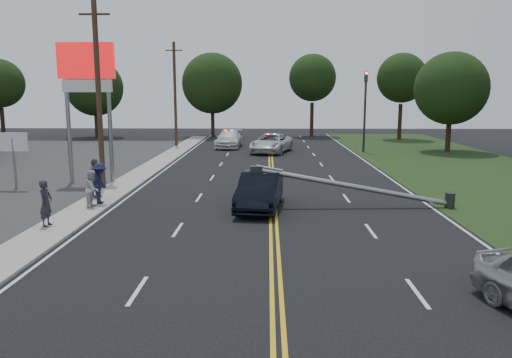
{
  "coord_description": "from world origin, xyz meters",
  "views": [
    {
      "loc": [
        -0.25,
        -14.49,
        5.19
      ],
      "look_at": [
        -0.73,
        5.76,
        1.7
      ],
      "focal_mm": 35.0,
      "sensor_mm": 36.0,
      "label": 1
    }
  ],
  "objects_px": {
    "utility_pole_far": "(175,94)",
    "pylon_sign": "(87,79)",
    "bystander_a": "(46,203)",
    "utility_pole_mid": "(99,95)",
    "crashed_sedan": "(260,191)",
    "emergency_b": "(229,139)",
    "emergency_a": "(271,143)",
    "bystander_c": "(100,183)",
    "small_sign": "(13,147)",
    "bystander_b": "(93,188)",
    "bystander_d": "(95,178)",
    "traffic_signal": "(365,105)",
    "fallen_streetlight": "(364,188)"
  },
  "relations": [
    {
      "from": "utility_pole_far",
      "to": "pylon_sign",
      "type": "bearing_deg",
      "value": -93.72
    },
    {
      "from": "bystander_a",
      "to": "utility_pole_mid",
      "type": "bearing_deg",
      "value": 6.96
    },
    {
      "from": "crashed_sedan",
      "to": "emergency_b",
      "type": "distance_m",
      "value": 26.06
    },
    {
      "from": "bystander_a",
      "to": "emergency_b",
      "type": "bearing_deg",
      "value": -5.27
    },
    {
      "from": "emergency_a",
      "to": "bystander_c",
      "type": "distance_m",
      "value": 22.92
    },
    {
      "from": "small_sign",
      "to": "utility_pole_far",
      "type": "height_order",
      "value": "utility_pole_far"
    },
    {
      "from": "pylon_sign",
      "to": "bystander_b",
      "type": "distance_m",
      "value": 8.65
    },
    {
      "from": "utility_pole_far",
      "to": "emergency_b",
      "type": "bearing_deg",
      "value": -5.36
    },
    {
      "from": "emergency_b",
      "to": "bystander_d",
      "type": "relative_size",
      "value": 2.89
    },
    {
      "from": "traffic_signal",
      "to": "utility_pole_mid",
      "type": "distance_m",
      "value": 25.12
    },
    {
      "from": "crashed_sedan",
      "to": "emergency_a",
      "type": "bearing_deg",
      "value": 94.38
    },
    {
      "from": "emergency_a",
      "to": "emergency_b",
      "type": "distance_m",
      "value": 5.71
    },
    {
      "from": "utility_pole_mid",
      "to": "fallen_streetlight",
      "type": "bearing_deg",
      "value": -16.64
    },
    {
      "from": "traffic_signal",
      "to": "bystander_d",
      "type": "bearing_deg",
      "value": -129.47
    },
    {
      "from": "bystander_a",
      "to": "small_sign",
      "type": "bearing_deg",
      "value": 37.25
    },
    {
      "from": "fallen_streetlight",
      "to": "emergency_a",
      "type": "distance_m",
      "value": 21.89
    },
    {
      "from": "small_sign",
      "to": "bystander_b",
      "type": "relative_size",
      "value": 1.85
    },
    {
      "from": "emergency_b",
      "to": "bystander_b",
      "type": "bearing_deg",
      "value": -96.24
    },
    {
      "from": "pylon_sign",
      "to": "bystander_d",
      "type": "distance_m",
      "value": 7.0
    },
    {
      "from": "traffic_signal",
      "to": "emergency_b",
      "type": "xyz_separation_m",
      "value": [
        -12.3,
        3.52,
        -3.39
      ]
    },
    {
      "from": "fallen_streetlight",
      "to": "emergency_b",
      "type": "xyz_separation_m",
      "value": [
        -8.19,
        25.51,
        -0.1
      ]
    },
    {
      "from": "utility_pole_far",
      "to": "bystander_c",
      "type": "height_order",
      "value": "utility_pole_far"
    },
    {
      "from": "small_sign",
      "to": "bystander_d",
      "type": "relative_size",
      "value": 1.59
    },
    {
      "from": "pylon_sign",
      "to": "bystander_c",
      "type": "distance_m",
      "value": 8.11
    },
    {
      "from": "small_sign",
      "to": "traffic_signal",
      "type": "xyz_separation_m",
      "value": [
        22.3,
        18.0,
        1.87
      ]
    },
    {
      "from": "crashed_sedan",
      "to": "bystander_c",
      "type": "xyz_separation_m",
      "value": [
        -7.43,
        0.37,
        0.25
      ]
    },
    {
      "from": "fallen_streetlight",
      "to": "utility_pole_far",
      "type": "distance_m",
      "value": 29.54
    },
    {
      "from": "emergency_b",
      "to": "bystander_d",
      "type": "distance_m",
      "value": 24.63
    },
    {
      "from": "small_sign",
      "to": "emergency_b",
      "type": "relative_size",
      "value": 0.55
    },
    {
      "from": "fallen_streetlight",
      "to": "small_sign",
      "type": "bearing_deg",
      "value": 167.6
    },
    {
      "from": "small_sign",
      "to": "bystander_b",
      "type": "height_order",
      "value": "small_sign"
    },
    {
      "from": "emergency_b",
      "to": "bystander_c",
      "type": "bearing_deg",
      "value": -96.25
    },
    {
      "from": "pylon_sign",
      "to": "traffic_signal",
      "type": "height_order",
      "value": "pylon_sign"
    },
    {
      "from": "utility_pole_mid",
      "to": "crashed_sedan",
      "type": "bearing_deg",
      "value": -26.67
    },
    {
      "from": "utility_pole_mid",
      "to": "traffic_signal",
      "type": "bearing_deg",
      "value": 45.8
    },
    {
      "from": "pylon_sign",
      "to": "traffic_signal",
      "type": "bearing_deg",
      "value": 40.39
    },
    {
      "from": "bystander_a",
      "to": "traffic_signal",
      "type": "bearing_deg",
      "value": -29.41
    },
    {
      "from": "crashed_sedan",
      "to": "emergency_a",
      "type": "distance_m",
      "value": 21.83
    },
    {
      "from": "fallen_streetlight",
      "to": "crashed_sedan",
      "type": "distance_m",
      "value": 4.79
    },
    {
      "from": "crashed_sedan",
      "to": "bystander_c",
      "type": "bearing_deg",
      "value": -176.76
    },
    {
      "from": "utility_pole_far",
      "to": "bystander_b",
      "type": "bearing_deg",
      "value": -87.68
    },
    {
      "from": "utility_pole_mid",
      "to": "crashed_sedan",
      "type": "relative_size",
      "value": 2.01
    },
    {
      "from": "fallen_streetlight",
      "to": "utility_pole_far",
      "type": "height_order",
      "value": "utility_pole_far"
    },
    {
      "from": "fallen_streetlight",
      "to": "emergency_a",
      "type": "relative_size",
      "value": 1.57
    },
    {
      "from": "utility_pole_mid",
      "to": "bystander_c",
      "type": "bearing_deg",
      "value": -73.42
    },
    {
      "from": "fallen_streetlight",
      "to": "bystander_d",
      "type": "bearing_deg",
      "value": 174.07
    },
    {
      "from": "utility_pole_far",
      "to": "bystander_a",
      "type": "distance_m",
      "value": 30.22
    },
    {
      "from": "pylon_sign",
      "to": "fallen_streetlight",
      "type": "relative_size",
      "value": 0.85
    },
    {
      "from": "pylon_sign",
      "to": "fallen_streetlight",
      "type": "distance_m",
      "value": 16.66
    },
    {
      "from": "bystander_a",
      "to": "bystander_c",
      "type": "height_order",
      "value": "bystander_c"
    }
  ]
}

